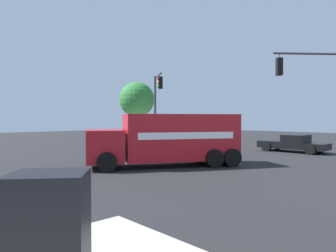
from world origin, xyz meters
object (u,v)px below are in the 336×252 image
Objects in this scene: traffic_light_secondary at (157,100)px; vending_machine_red at (49,248)px; pickup_black at (293,143)px; traffic_light_primary at (321,90)px; delivery_truck at (169,139)px; shade_tree_near at (137,100)px; pedestrian_near_corner at (181,132)px.

vending_machine_red is (16.01, 16.10, -3.18)m from traffic_light_secondary.
traffic_light_secondary is at bearing -54.50° from pickup_black.
traffic_light_secondary is 11.69m from pickup_black.
traffic_light_primary is at bearing 34.56° from pickup_black.
traffic_light_primary is (-5.88, 5.96, 2.69)m from delivery_truck.
traffic_light_primary reaches higher than vending_machine_red.
traffic_light_secondary is 22.93m from vending_machine_red.
shade_tree_near is (-4.19, -8.16, 0.59)m from traffic_light_secondary.
delivery_truck is 9.72m from traffic_light_secondary.
vending_machine_red is at bearing 9.53° from traffic_light_primary.
delivery_truck is 1.32× the size of traffic_light_primary.
pickup_black is 3.04× the size of pedestrian_near_corner.
shade_tree_near is at bearing -41.66° from pedestrian_near_corner.
pedestrian_near_corner is at bearing -138.87° from vending_machine_red.
traffic_light_primary is 1.02× the size of traffic_light_secondary.
traffic_light_primary reaches higher than pedestrian_near_corner.
delivery_truck is at bearing -140.00° from vending_machine_red.
vending_machine_red is at bearing 40.00° from delivery_truck.
traffic_light_secondary is at bearing 62.80° from shade_tree_near.
delivery_truck is at bearing -7.77° from pickup_black.
shade_tree_near is (3.76, -3.34, 3.72)m from pedestrian_near_corner.
traffic_light_primary is at bearing 66.99° from pedestrian_near_corner.
vending_machine_red is (10.35, 8.68, -0.44)m from delivery_truck.
pedestrian_near_corner is (-1.48, -13.89, 0.40)m from pickup_black.
traffic_light_primary is at bearing -170.47° from vending_machine_red.
delivery_truck reaches higher than pedestrian_near_corner.
delivery_truck is at bearing 57.70° from shade_tree_near.
pedestrian_near_corner is at bearing -148.80° from traffic_light_secondary.
vending_machine_red reaches higher than pedestrian_near_corner.
shade_tree_near is at bearing -100.44° from traffic_light_primary.
traffic_light_secondary is at bearing 31.20° from pedestrian_near_corner.
traffic_light_secondary is (-5.66, -7.42, 2.74)m from delivery_truck.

